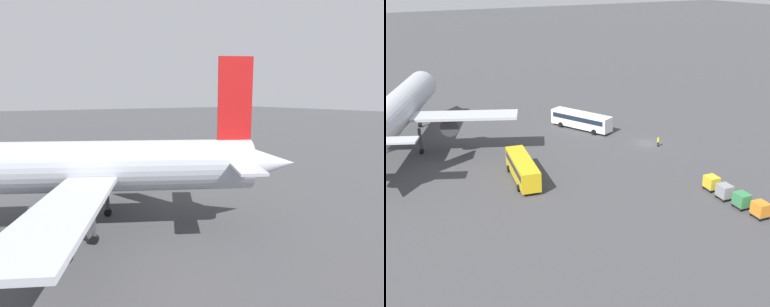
# 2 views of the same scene
# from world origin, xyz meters

# --- Properties ---
(ground_plane) EXTENTS (600.00, 600.00, 0.00)m
(ground_plane) POSITION_xyz_m (0.00, 0.00, 0.00)
(ground_plane) COLOR #424244
(airplane) EXTENTS (44.18, 37.67, 18.60)m
(airplane) POSITION_xyz_m (16.98, 38.41, 7.00)
(airplane) COLOR #B2B7C1
(airplane) RESTS_ON ground
(shuttle_bus_near) EXTENTS (12.55, 7.68, 3.21)m
(shuttle_bus_near) POSITION_xyz_m (12.67, 6.14, 1.93)
(shuttle_bus_near) COLOR white
(shuttle_bus_near) RESTS_ON ground
(shuttle_bus_far) EXTENTS (11.96, 4.83, 3.26)m
(shuttle_bus_far) POSITION_xyz_m (-3.72, 25.28, 1.95)
(shuttle_bus_far) COLOR gold
(shuttle_bus_far) RESTS_ON ground
(worker_person) EXTENTS (0.38, 0.38, 1.74)m
(worker_person) POSITION_xyz_m (-2.26, -0.65, 0.87)
(worker_person) COLOR #1E1E2D
(worker_person) RESTS_ON ground
(cargo_cart_orange) EXTENTS (2.17, 1.89, 2.06)m
(cargo_cart_orange) POSITION_xyz_m (-28.57, 4.27, 1.19)
(cargo_cart_orange) COLOR #38383D
(cargo_cart_orange) RESTS_ON ground
(cargo_cart_green) EXTENTS (2.17, 1.89, 2.06)m
(cargo_cart_green) POSITION_xyz_m (-25.63, 4.34, 1.19)
(cargo_cart_green) COLOR #38383D
(cargo_cart_green) RESTS_ON ground
(cargo_cart_grey) EXTENTS (2.17, 1.89, 2.06)m
(cargo_cart_grey) POSITION_xyz_m (-22.68, 4.36, 1.19)
(cargo_cart_grey) COLOR #38383D
(cargo_cart_grey) RESTS_ON ground
(cargo_cart_yellow) EXTENTS (2.17, 1.89, 2.06)m
(cargo_cart_yellow) POSITION_xyz_m (-19.74, 3.86, 1.19)
(cargo_cart_yellow) COLOR #38383D
(cargo_cart_yellow) RESTS_ON ground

